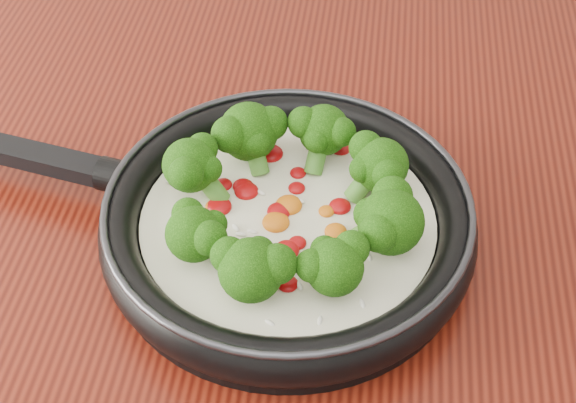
# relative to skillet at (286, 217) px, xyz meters

# --- Properties ---
(skillet) EXTENTS (0.49, 0.35, 0.09)m
(skillet) POSITION_rel_skillet_xyz_m (0.00, 0.00, 0.00)
(skillet) COLOR black
(skillet) RESTS_ON counter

